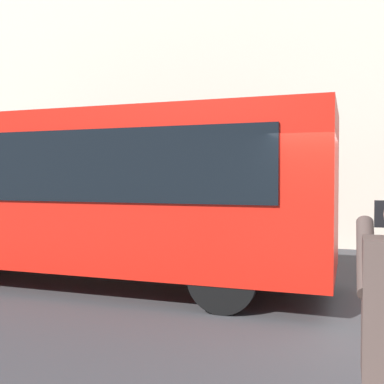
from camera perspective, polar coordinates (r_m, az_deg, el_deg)
name	(u,v)px	position (r m, az deg, el deg)	size (l,w,h in m)	color
ground_plane	(365,319)	(6.91, 20.65, -14.43)	(60.00, 60.00, 0.00)	#38383A
building_facade_far	(360,28)	(14.05, 20.08, 18.48)	(28.00, 1.55, 12.00)	beige
red_bus	(80,191)	(8.73, -13.71, 0.17)	(9.05, 2.54, 3.08)	red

